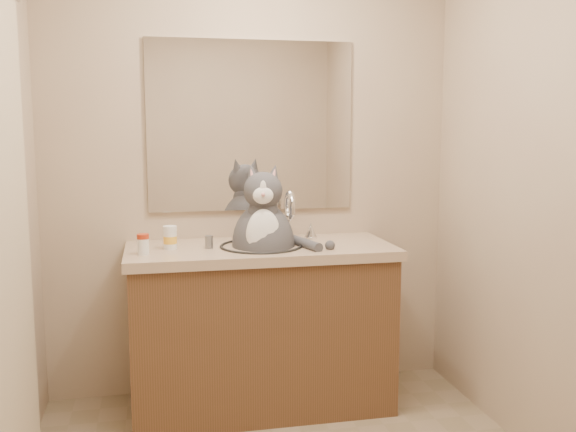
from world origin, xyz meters
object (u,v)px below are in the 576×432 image
at_px(pill_bottle_orange, 170,238).
at_px(grey_canister, 209,242).
at_px(cat, 264,238).
at_px(pill_bottle_redcap, 143,244).

xyz_separation_m(pill_bottle_orange, grey_canister, (0.19, -0.02, -0.02)).
relative_size(cat, pill_bottle_redcap, 6.46).
height_order(pill_bottle_redcap, pill_bottle_orange, pill_bottle_orange).
relative_size(pill_bottle_orange, grey_canister, 1.80).
bearing_deg(cat, pill_bottle_orange, -174.06).
relative_size(pill_bottle_redcap, pill_bottle_orange, 0.85).
bearing_deg(cat, grey_canister, -171.77).
xyz_separation_m(pill_bottle_redcap, grey_canister, (0.32, 0.09, -0.02)).
bearing_deg(pill_bottle_orange, pill_bottle_redcap, -138.44).
xyz_separation_m(cat, grey_canister, (-0.27, 0.01, -0.01)).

